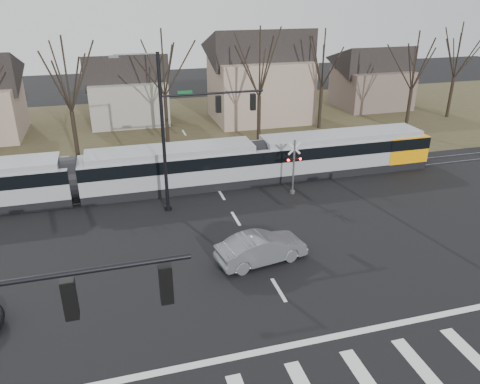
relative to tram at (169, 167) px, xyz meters
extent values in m
plane|color=black|center=(3.34, -16.00, -1.72)|extent=(140.00, 140.00, 0.00)
cube|color=#38331E|center=(3.34, 16.00, -1.71)|extent=(140.00, 28.00, 0.01)
cube|color=silver|center=(4.54, -20.00, -1.71)|extent=(0.60, 2.60, 0.01)
cube|color=silver|center=(6.94, -20.00, -1.71)|extent=(0.60, 2.60, 0.01)
cube|color=silver|center=(9.34, -20.00, -1.71)|extent=(0.60, 2.60, 0.01)
cube|color=silver|center=(3.34, -17.80, -1.71)|extent=(28.00, 0.35, 0.01)
cube|color=silver|center=(3.34, -14.00, -1.71)|extent=(0.18, 2.00, 0.01)
cube|color=silver|center=(3.34, -10.00, -1.71)|extent=(0.18, 2.00, 0.01)
cube|color=silver|center=(3.34, -6.00, -1.71)|extent=(0.18, 2.00, 0.01)
cube|color=silver|center=(3.34, -2.00, -1.71)|extent=(0.18, 2.00, 0.01)
cube|color=silver|center=(3.34, 2.00, -1.71)|extent=(0.18, 2.00, 0.01)
cube|color=silver|center=(3.34, 6.00, -1.71)|extent=(0.18, 2.00, 0.01)
cube|color=silver|center=(3.34, 10.00, -1.71)|extent=(0.18, 2.00, 0.01)
cube|color=silver|center=(3.34, 14.00, -1.71)|extent=(0.18, 2.00, 0.01)
cube|color=#59595E|center=(3.34, -0.90, -1.69)|extent=(90.00, 0.12, 0.06)
cube|color=#59595E|center=(3.34, 0.50, -1.69)|extent=(90.00, 0.12, 0.06)
cube|color=gray|center=(0.19, 0.00, -0.14)|extent=(12.94, 3.02, 3.15)
cube|color=black|center=(0.19, 0.00, 0.49)|extent=(12.96, 3.06, 0.92)
cube|color=gray|center=(13.67, 0.00, -0.14)|extent=(14.02, 3.02, 3.15)
cube|color=black|center=(13.67, 0.00, 0.49)|extent=(14.04, 3.06, 0.92)
cube|color=#FFA207|center=(18.95, 0.00, -0.04)|extent=(3.45, 3.08, 2.10)
imported|color=#5B5E64|center=(3.33, -11.25, -0.90)|extent=(3.37, 5.50, 1.62)
cylinder|color=black|center=(-5.41, -22.00, 5.88)|extent=(6.50, 0.14, 0.14)
cube|color=black|center=(-5.09, -22.00, 5.18)|extent=(0.32, 0.32, 1.05)
sphere|color=#FF0C07|center=(-5.09, -22.00, 5.51)|extent=(0.22, 0.22, 0.22)
cube|color=black|center=(-2.81, -22.00, 5.18)|extent=(0.32, 0.32, 1.05)
sphere|color=#FF0C07|center=(-2.81, -22.00, 5.51)|extent=(0.22, 0.22, 0.22)
cylinder|color=black|center=(-0.66, -3.50, 3.38)|extent=(0.22, 0.22, 10.20)
cylinder|color=black|center=(-0.66, -3.50, -1.57)|extent=(0.44, 0.44, 0.30)
cylinder|color=black|center=(2.59, -3.50, 5.88)|extent=(6.50, 0.14, 0.14)
cube|color=#0C5926|center=(0.84, -3.50, 6.03)|extent=(0.90, 0.03, 0.22)
cube|color=black|center=(2.91, -3.50, 5.18)|extent=(0.32, 0.32, 1.05)
sphere|color=#FF0C07|center=(2.91, -3.50, 5.51)|extent=(0.22, 0.22, 0.22)
cube|color=black|center=(5.19, -3.50, 5.18)|extent=(0.32, 0.32, 1.05)
sphere|color=#FF0C07|center=(5.19, -3.50, 5.51)|extent=(0.22, 0.22, 0.22)
cube|color=#59595B|center=(-3.16, -3.50, 8.30)|extent=(0.55, 0.22, 0.14)
cylinder|color=#59595B|center=(8.34, -3.20, 0.28)|extent=(0.14, 0.14, 4.00)
cylinder|color=#59595B|center=(8.34, -3.20, -1.62)|extent=(0.36, 0.36, 0.20)
cube|color=silver|center=(8.34, -3.20, 1.68)|extent=(0.95, 0.04, 0.95)
cube|color=silver|center=(8.34, -3.20, 1.68)|extent=(0.95, 0.04, 0.95)
cube|color=black|center=(8.34, -3.20, 0.88)|extent=(1.00, 0.10, 0.12)
sphere|color=#FF0C07|center=(7.89, -3.28, 0.88)|extent=(0.18, 0.18, 0.18)
sphere|color=#FF0C07|center=(8.79, -3.28, 0.88)|extent=(0.18, 0.18, 0.18)
cube|color=gray|center=(-1.66, 20.00, 0.53)|extent=(8.00, 7.00, 4.50)
cube|color=gray|center=(12.34, 17.00, 1.53)|extent=(10.00, 8.00, 6.50)
cube|color=brown|center=(27.34, 19.00, 0.53)|extent=(8.00, 7.00, 4.50)
camera|label=1|loc=(-3.68, -31.85, 11.96)|focal=35.00mm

